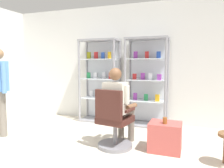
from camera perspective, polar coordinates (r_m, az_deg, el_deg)
The scene contains 7 objects.
back_wall at distance 5.17m, azimuth 3.67°, elevation 5.33°, with size 6.00×0.10×2.70m, color silver.
display_cabinet_left at distance 5.16m, azimuth -2.98°, elevation 1.07°, with size 0.90×0.45×1.90m.
display_cabinet_right at distance 4.83m, azimuth 9.10°, elevation 0.66°, with size 0.90×0.45×1.90m.
office_chair at distance 3.54m, azimuth 0.42°, elevation -10.42°, with size 0.60×0.56×0.96m.
seated_shopkeeper at distance 3.61m, azimuth 1.69°, elevation -4.93°, with size 0.53×0.60×1.29m.
storage_crate at distance 3.59m, azimuth 13.64°, elevation -13.20°, with size 0.49×0.40×0.45m, color #B24C47.
tea_glass at distance 3.45m, azimuth 13.61°, elevation -9.20°, with size 0.07×0.07×0.10m, color brown.
Camera 1 is at (1.48, -1.96, 1.37)m, focal length 35.15 mm.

